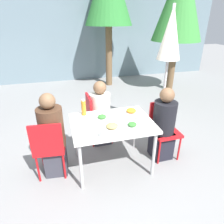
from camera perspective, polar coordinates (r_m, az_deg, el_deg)
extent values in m
plane|color=gray|center=(3.15, 0.00, -14.74)|extent=(24.00, 24.00, 0.00)
cube|color=slate|center=(7.15, -10.65, 20.95)|extent=(10.00, 0.20, 3.00)
cube|color=white|center=(2.74, 0.00, -3.20)|extent=(1.11, 0.82, 0.04)
cylinder|color=#B7B7B7|center=(2.60, -8.86, -15.39)|extent=(0.04, 0.04, 0.70)
cylinder|color=#B7B7B7|center=(2.82, 11.85, -11.83)|extent=(0.04, 0.04, 0.70)
cylinder|color=#B7B7B7|center=(3.16, -10.42, -7.16)|extent=(0.04, 0.04, 0.70)
cylinder|color=#B7B7B7|center=(3.35, 6.64, -4.85)|extent=(0.04, 0.04, 0.70)
cube|color=red|center=(2.90, -17.20, -9.41)|extent=(0.44, 0.44, 0.04)
cube|color=red|center=(2.62, -18.26, -7.55)|extent=(0.40, 0.07, 0.42)
cylinder|color=red|center=(3.19, -19.41, -11.15)|extent=(0.03, 0.03, 0.41)
cylinder|color=red|center=(3.14, -13.22, -10.87)|extent=(0.03, 0.03, 0.41)
cylinder|color=red|center=(2.93, -20.36, -15.09)|extent=(0.03, 0.03, 0.41)
cylinder|color=red|center=(2.88, -13.50, -14.87)|extent=(0.03, 0.03, 0.41)
cube|color=#383842|center=(3.01, -15.72, -12.59)|extent=(0.32, 0.32, 0.45)
cylinder|color=#472D1E|center=(2.74, -16.96, -4.27)|extent=(0.33, 0.33, 0.55)
sphere|color=brown|center=(2.58, -18.02, 3.00)|extent=(0.20, 0.20, 0.20)
cube|color=red|center=(3.19, 14.98, -5.59)|extent=(0.41, 0.41, 0.04)
cube|color=red|center=(3.22, 13.86, -0.49)|extent=(0.40, 0.04, 0.42)
cylinder|color=red|center=(3.28, 18.61, -9.93)|extent=(0.03, 0.03, 0.41)
cylinder|color=red|center=(3.12, 13.30, -11.20)|extent=(0.03, 0.03, 0.41)
cylinder|color=red|center=(3.51, 15.62, -6.93)|extent=(0.03, 0.03, 0.41)
cylinder|color=red|center=(3.36, 10.58, -7.93)|extent=(0.03, 0.03, 0.41)
cube|color=black|center=(3.28, 13.80, -8.82)|extent=(0.30, 0.30, 0.45)
cylinder|color=black|center=(3.04, 14.72, -1.48)|extent=(0.33, 0.33, 0.49)
sphere|color=brown|center=(2.91, 15.49, 4.66)|extent=(0.21, 0.21, 0.21)
cube|color=red|center=(3.48, -3.45, -1.91)|extent=(0.41, 0.41, 0.04)
cube|color=red|center=(3.35, -6.58, 1.16)|extent=(0.05, 0.40, 0.42)
cylinder|color=red|center=(3.77, -1.48, -3.46)|extent=(0.03, 0.03, 0.41)
cylinder|color=red|center=(3.49, 0.05, -6.07)|extent=(0.03, 0.03, 0.41)
cylinder|color=red|center=(3.71, -6.56, -4.20)|extent=(0.03, 0.03, 0.41)
cylinder|color=red|center=(3.42, -5.44, -6.92)|extent=(0.03, 0.03, 0.41)
cube|color=#383842|center=(3.54, -3.17, -5.23)|extent=(0.31, 0.31, 0.45)
cylinder|color=beige|center=(3.33, -3.36, 1.50)|extent=(0.33, 0.33, 0.46)
sphere|color=brown|center=(3.21, -3.51, 6.97)|extent=(0.21, 0.21, 0.21)
cylinder|color=#333333|center=(3.98, 13.31, -5.54)|extent=(0.36, 0.36, 0.05)
cylinder|color=#BCBCBC|center=(3.56, 15.08, 9.58)|extent=(0.04, 0.04, 2.22)
cone|color=beige|center=(3.44, 16.49, 20.89)|extent=(0.37, 0.37, 0.81)
cylinder|color=white|center=(2.81, -2.86, -1.88)|extent=(0.22, 0.22, 0.01)
ellipsoid|color=#33702D|center=(2.79, -2.87, -1.31)|extent=(0.12, 0.12, 0.05)
cylinder|color=white|center=(2.98, 5.49, -0.19)|extent=(0.26, 0.26, 0.01)
ellipsoid|color=orange|center=(2.97, 5.52, 0.44)|extent=(0.15, 0.15, 0.06)
cylinder|color=white|center=(2.57, 0.05, -4.68)|extent=(0.28, 0.28, 0.01)
ellipsoid|color=tan|center=(2.55, 0.05, -3.95)|extent=(0.15, 0.15, 0.06)
cylinder|color=white|center=(2.62, 5.78, -4.10)|extent=(0.21, 0.21, 0.01)
ellipsoid|color=#33702D|center=(2.61, 5.81, -3.52)|extent=(0.12, 0.12, 0.05)
cylinder|color=#B7751E|center=(2.90, -8.10, 1.14)|extent=(0.07, 0.07, 0.22)
cylinder|color=white|center=(2.85, -8.25, 3.34)|extent=(0.05, 0.05, 0.02)
cylinder|color=silver|center=(2.39, -2.75, -6.17)|extent=(0.07, 0.07, 0.09)
cylinder|color=white|center=(2.81, 8.55, -1.72)|extent=(0.15, 0.15, 0.05)
cylinder|color=brown|center=(6.45, -0.89, 15.49)|extent=(0.20, 0.20, 1.80)
cylinder|color=brown|center=(6.28, 16.71, 12.42)|extent=(0.20, 0.20, 1.42)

